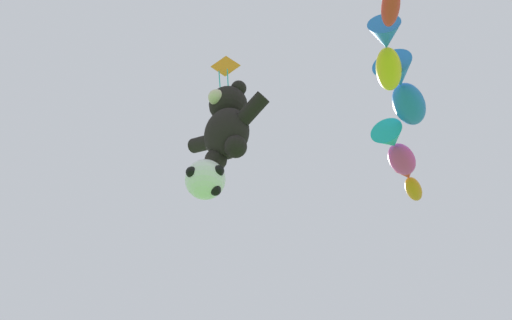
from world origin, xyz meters
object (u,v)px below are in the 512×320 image
object	(u,v)px
fish_kite_cobalt	(403,90)
fish_kite_goldfin	(387,53)
teddy_bear_kite	(227,124)
fish_kite_tangerine	(410,181)
fish_kite_magenta	(396,149)
diamond_kite	(225,73)
soccer_ball_kite	(206,179)

from	to	relation	value
fish_kite_cobalt	fish_kite_goldfin	bearing A→B (deg)	-74.45
fish_kite_goldfin	fish_kite_cobalt	world-z (taller)	fish_kite_cobalt
teddy_bear_kite	fish_kite_tangerine	xyz separation A→B (m)	(0.84, 7.73, 2.94)
fish_kite_magenta	fish_kite_tangerine	distance (m)	1.88
fish_kite_cobalt	fish_kite_tangerine	xyz separation A→B (m)	(-1.89, 3.47, -0.01)
fish_kite_goldfin	fish_kite_magenta	bearing A→B (deg)	118.25
diamond_kite	teddy_bear_kite	bearing A→B (deg)	-36.73
diamond_kite	fish_kite_magenta	bearing A→B (deg)	65.91
fish_kite_cobalt	fish_kite_tangerine	distance (m)	3.95
fish_kite_magenta	teddy_bear_kite	bearing A→B (deg)	-103.19
teddy_bear_kite	diamond_kite	size ratio (longest dim) A/B	0.89
fish_kite_magenta	fish_kite_tangerine	xyz separation A→B (m)	(-0.55, 1.79, 0.22)
teddy_bear_kite	diamond_kite	world-z (taller)	diamond_kite
soccer_ball_kite	diamond_kite	size ratio (longest dim) A/B	0.34
fish_kite_cobalt	diamond_kite	xyz separation A→B (m)	(-3.68, -3.55, 0.60)
fish_kite_goldfin	fish_kite_magenta	distance (m)	3.81
fish_kite_goldfin	fish_kite_magenta	world-z (taller)	fish_kite_magenta
fish_kite_tangerine	diamond_kite	size ratio (longest dim) A/B	0.69
soccer_ball_kite	fish_kite_goldfin	distance (m)	6.19
fish_kite_magenta	diamond_kite	xyz separation A→B (m)	(-2.34, -5.24, 0.83)
fish_kite_goldfin	diamond_kite	xyz separation A→B (m)	(-4.14, -1.89, 1.02)
teddy_bear_kite	fish_kite_goldfin	bearing A→B (deg)	39.07
diamond_kite	fish_kite_cobalt	bearing A→B (deg)	43.95
soccer_ball_kite	fish_kite_goldfin	bearing A→B (deg)	38.59
fish_kite_cobalt	diamond_kite	distance (m)	5.15
fish_kite_cobalt	fish_kite_magenta	world-z (taller)	fish_kite_cobalt
teddy_bear_kite	fish_kite_goldfin	xyz separation A→B (m)	(3.19, 2.59, 2.53)
teddy_bear_kite	fish_kite_tangerine	distance (m)	8.31
soccer_ball_kite	fish_kite_tangerine	xyz separation A→B (m)	(1.18, 7.95, 4.65)
fish_kite_cobalt	fish_kite_magenta	distance (m)	2.17
soccer_ball_kite	diamond_kite	distance (m)	5.37
fish_kite_magenta	diamond_kite	size ratio (longest dim) A/B	0.80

